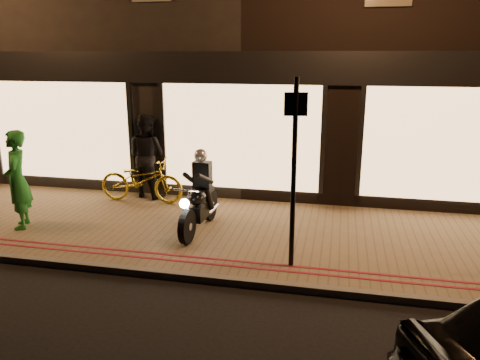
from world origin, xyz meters
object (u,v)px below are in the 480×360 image
(motorcycle, at_px, (200,200))
(sign_post, at_px, (294,165))
(person_green, at_px, (17,180))
(bicycle_gold, at_px, (141,180))

(motorcycle, xyz_separation_m, sign_post, (1.90, -1.21, 1.06))
(person_green, bearing_deg, bicycle_gold, 112.28)
(bicycle_gold, xyz_separation_m, person_green, (-1.66, -2.03, 0.45))
(motorcycle, relative_size, bicycle_gold, 0.98)
(bicycle_gold, height_order, person_green, person_green)
(sign_post, bearing_deg, bicycle_gold, 144.72)
(sign_post, bearing_deg, motorcycle, 147.62)
(motorcycle, bearing_deg, sign_post, -29.72)
(motorcycle, distance_m, sign_post, 2.49)
(sign_post, bearing_deg, person_green, 173.47)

